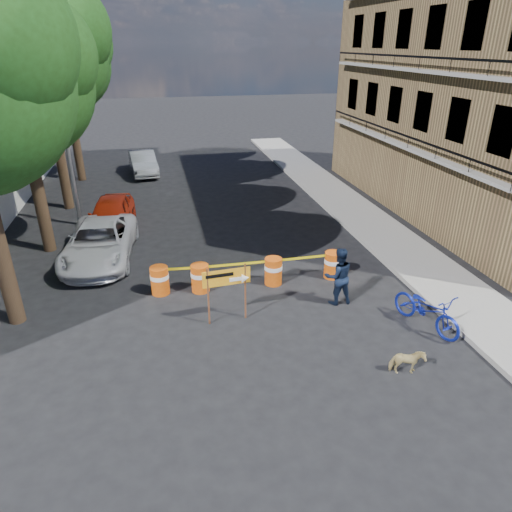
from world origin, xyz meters
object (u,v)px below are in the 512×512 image
pedestrian (338,276)px  suv_white (100,242)px  barrel_far_left (160,280)px  sedan_silver (143,163)px  barrel_mid_right (273,271)px  bicycle (430,293)px  barrel_far_right (333,264)px  detour_sign (232,281)px  dog (407,362)px  sedan_red (111,214)px  barrel_mid_left (200,277)px

pedestrian → suv_white: size_ratio=0.37×
barrel_far_left → pedestrian: (5.17, -1.72, 0.42)m
sedan_silver → barrel_mid_right: bearing=-80.9°
bicycle → sedan_silver: (-7.59, 18.31, -0.42)m
barrel_far_left → barrel_far_right: bearing=-1.3°
barrel_mid_right → sedan_silver: bearing=105.4°
detour_sign → sedan_silver: size_ratio=0.43×
pedestrian → suv_white: (-7.18, 4.68, -0.22)m
bicycle → suv_white: bearing=125.0°
dog → sedan_red: sedan_red is taller
dog → suv_white: 11.11m
barrel_mid_right → sedan_red: size_ratio=0.22×
bicycle → sedan_silver: size_ratio=0.54×
sedan_red → sedan_silver: bearing=87.3°
sedan_red → pedestrian: bearing=-42.3°
sedan_red → barrel_far_left: bearing=-67.8°
dog → barrel_mid_left: bearing=50.0°
barrel_far_right → suv_white: 8.26m
bicycle → suv_white: size_ratio=0.44×
barrel_far_left → suv_white: size_ratio=0.19×
detour_sign → suv_white: 6.38m
barrel_mid_right → sedan_red: (-5.39, 6.05, 0.22)m
barrel_far_right → sedan_silver: sedan_silver is taller
barrel_mid_left → suv_white: size_ratio=0.19×
barrel_mid_left → pedestrian: 4.27m
barrel_mid_right → pedestrian: 2.26m
pedestrian → bicycle: 2.59m
dog → barrel_far_right: bearing=8.4°
detour_sign → bicycle: 5.31m
barrel_mid_right → dog: barrel_mid_right is taller
barrel_mid_left → barrel_mid_right: bearing=-0.8°
pedestrian → detour_sign: bearing=4.6°
suv_white → barrel_far_right: bearing=-17.2°
detour_sign → bicycle: bearing=-20.8°
detour_sign → pedestrian: bearing=0.5°
barrel_mid_right → barrel_far_right: same height
barrel_far_right → bicycle: (1.41, -3.35, 0.61)m
barrel_far_left → detour_sign: detour_sign is taller
detour_sign → suv_white: (-3.97, 4.96, -0.57)m
barrel_far_right → sedan_red: 9.57m
barrel_mid_left → pedestrian: size_ratio=0.50×
pedestrian → barrel_far_right: bearing=-106.9°
barrel_mid_right → barrel_mid_left: bearing=179.2°
detour_sign → bicycle: (5.10, -1.49, -0.17)m
barrel_far_right → sedan_silver: bearing=112.4°
barrel_mid_left → sedan_silver: (-1.77, 14.95, 0.19)m
barrel_mid_left → suv_white: (-3.25, 3.08, 0.20)m
pedestrian → dog: (0.39, -3.45, -0.56)m
sedan_red → sedan_silver: (1.26, 8.93, -0.03)m
barrel_mid_left → detour_sign: detour_sign is taller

